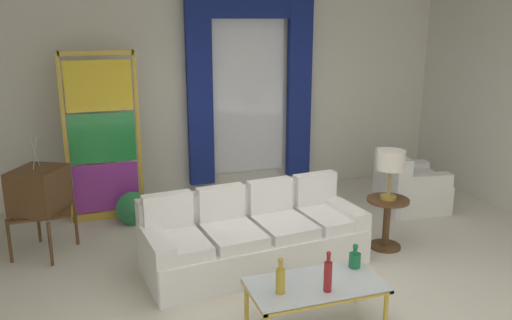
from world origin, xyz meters
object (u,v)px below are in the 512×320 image
Objects in this scene: bottle_blue_decanter at (281,279)px; armchair_white at (408,188)px; bottle_amber_squat at (355,259)px; vintage_tv at (39,192)px; couch_white_long at (252,237)px; round_side_table at (387,219)px; table_lamp_brass at (391,162)px; coffee_table at (316,287)px; bottle_crystal_tall at (328,275)px; stained_glass_divider at (103,141)px; peacock_figurine at (134,210)px.

bottle_blue_decanter is 3.65m from armchair_white.
vintage_tv reaches higher than bottle_amber_squat.
couch_white_long reaches higher than round_side_table.
table_lamp_brass is at bearing -16.22° from vintage_tv.
bottle_blue_decanter is at bearing -170.75° from coffee_table.
bottle_blue_decanter is 0.39m from bottle_crystal_tall.
round_side_table is at bearing 39.85° from coffee_table.
stained_glass_divider is 3.59m from table_lamp_brass.
coffee_table is at bearing -140.15° from table_lamp_brass.
vintage_tv reaches higher than peacock_figurine.
couch_white_long is at bearing 95.58° from coffee_table.
bottle_amber_squat is 0.37× the size of peacock_figurine.
peacock_figurine is at bearing 113.98° from coffee_table.
couch_white_long is at bearing 175.91° from table_lamp_brass.
peacock_figurine is 3.12m from round_side_table.
couch_white_long is 1.10× the size of stained_glass_divider.
vintage_tv is at bearing -155.31° from peacock_figurine.
armchair_white is (2.43, 2.42, -0.27)m from bottle_crystal_tall.
armchair_white is 1.54× the size of round_side_table.
armchair_white reaches higher than round_side_table.
vintage_tv is 1.25m from peacock_figurine.
vintage_tv reaches higher than coffee_table.
bottle_blue_decanter is (-0.34, -0.06, 0.16)m from coffee_table.
couch_white_long is 1.75m from table_lamp_brass.
couch_white_long is 1.34m from coffee_table.
bottle_blue_decanter is at bearing -72.47° from peacock_figurine.
peacock_figurine is (-1.70, 2.62, -0.27)m from bottle_amber_squat.
couch_white_long reaches higher than armchair_white.
coffee_table is at bearing 9.25° from bottle_blue_decanter.
stained_glass_divider is (-1.41, 1.85, 0.75)m from couch_white_long.
vintage_tv is 2.36× the size of table_lamp_brass.
table_lamp_brass is (-1.00, -1.05, 0.74)m from armchair_white.
table_lamp_brass is at bearing 39.85° from coffee_table.
armchair_white is 3.74m from peacock_figurine.
couch_white_long is 2.40m from vintage_tv.
stained_glass_divider reaches higher than armchair_white.
vintage_tv reaches higher than bottle_crystal_tall.
bottle_crystal_tall is 0.62× the size of table_lamp_brass.
bottle_crystal_tall is 3.72m from stained_glass_divider.
bottle_amber_squat is at bearing 15.26° from bottle_blue_decanter.
bottle_blue_decanter is 0.23× the size of vintage_tv.
couch_white_long is at bearing 81.31° from bottle_blue_decanter.
peacock_figurine is 1.01× the size of round_side_table.
bottle_amber_squat is 3.48m from vintage_tv.
vintage_tv is 4.76m from armchair_white.
vintage_tv is (-2.31, 2.46, 0.17)m from bottle_crystal_tall.
couch_white_long is 6.83× the size of bottle_crystal_tall.
vintage_tv is (-2.28, 2.31, 0.36)m from coffee_table.
peacock_figurine is at bearing 113.44° from bottle_crystal_tall.
coffee_table is at bearing -45.30° from vintage_tv.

